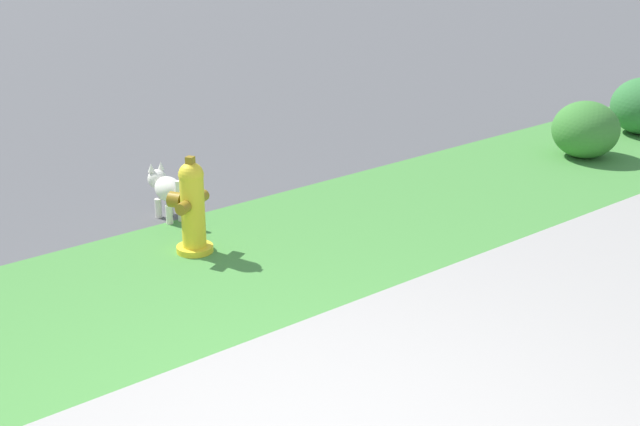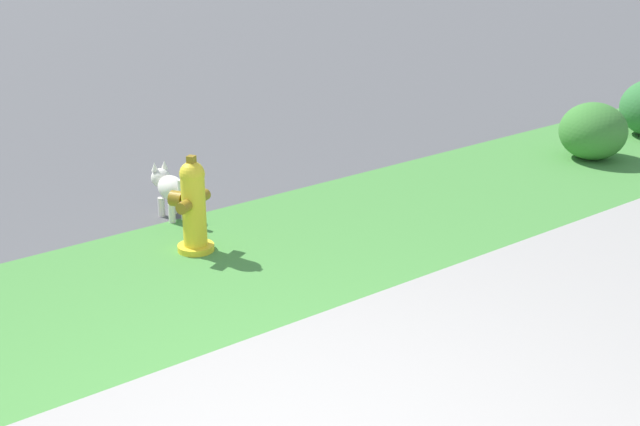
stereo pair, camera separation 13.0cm
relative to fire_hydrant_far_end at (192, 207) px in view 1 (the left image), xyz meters
The scene contains 4 objects.
grass_verge 1.15m from the fire_hydrant_far_end, 159.82° to the right, with size 18.00×2.08×0.01m, color #47893D.
fire_hydrant_far_end is the anchor object (origin of this frame).
small_white_dog 0.80m from the fire_hydrant_far_end, 74.25° to the left, with size 0.22×0.48×0.44m.
shrub_bush_mid_verge 4.39m from the fire_hydrant_far_end, ahead, with size 0.67×0.67×0.57m.
Camera 1 is at (-2.18, -2.81, 2.65)m, focal length 50.00 mm.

